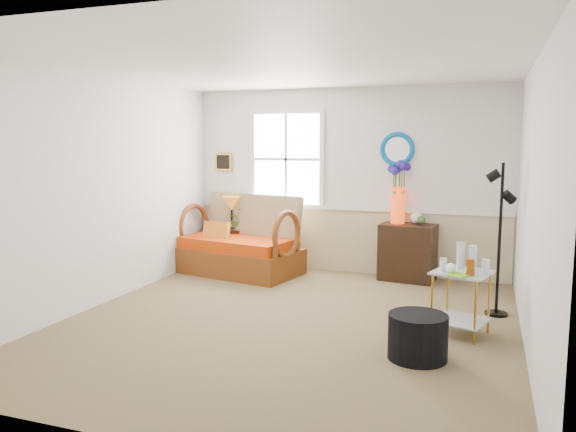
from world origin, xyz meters
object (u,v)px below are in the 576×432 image
(ottoman, at_px, (418,337))
(floor_lamp, at_px, (500,240))
(cabinet, at_px, (408,252))
(side_table, at_px, (461,303))
(lamp_stand, at_px, (230,248))
(loveseat, at_px, (239,235))

(ottoman, bearing_deg, floor_lamp, 67.10)
(cabinet, distance_m, ottoman, 2.83)
(side_table, bearing_deg, lamp_stand, 149.70)
(cabinet, relative_size, side_table, 1.23)
(lamp_stand, distance_m, ottoman, 4.13)
(lamp_stand, xyz_separation_m, side_table, (3.39, -1.98, 0.03))
(loveseat, xyz_separation_m, ottoman, (2.77, -2.40, -0.35))
(lamp_stand, distance_m, side_table, 3.93)
(lamp_stand, height_order, cabinet, cabinet)
(side_table, xyz_separation_m, ottoman, (-0.31, -0.77, -0.12))
(cabinet, height_order, floor_lamp, floor_lamp)
(cabinet, relative_size, ottoman, 1.50)
(loveseat, height_order, side_table, loveseat)
(loveseat, bearing_deg, floor_lamp, -2.39)
(cabinet, relative_size, floor_lamp, 0.47)
(side_table, height_order, ottoman, side_table)
(ottoman, bearing_deg, side_table, 67.80)
(loveseat, relative_size, lamp_stand, 2.99)
(side_table, distance_m, floor_lamp, 0.99)
(loveseat, relative_size, side_table, 2.70)
(lamp_stand, height_order, side_table, side_table)
(lamp_stand, xyz_separation_m, ottoman, (3.08, -2.75, -0.09))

